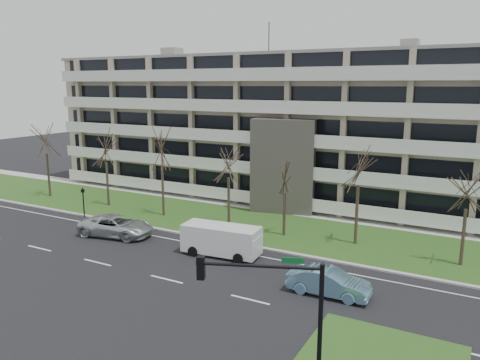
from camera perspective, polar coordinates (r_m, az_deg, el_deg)
The scene contains 19 objects.
ground at distance 30.79m, azimuth -8.94°, elevation -11.88°, with size 160.00×160.00×0.00m, color black.
grass_verge at distance 41.17m, azimuth 2.16°, elevation -5.58°, with size 90.00×10.00×0.06m, color #28511B.
curb at distance 36.97m, azimuth -1.33°, elevation -7.56°, with size 90.00×0.35×0.12m, color #B2B2AD.
sidewalk at distance 45.96m, azimuth 5.22°, elevation -3.77°, with size 90.00×2.00×0.08m, color #B2B2AD.
grass_median at distance 23.87m, azimuth 17.21°, elevation -19.62°, with size 7.00×5.00×0.06m, color #28511B.
lane_edge_line at distance 35.77m, azimuth -2.54°, elevation -8.33°, with size 90.00×0.12×0.01m, color white.
apartment_building at distance 50.87m, azimuth 8.45°, elevation 6.33°, with size 60.50×15.10×18.75m.
silver_pickup at distance 39.65m, azimuth -14.85°, elevation -5.42°, with size 2.81×6.10×1.69m, color silver.
blue_sedan at distance 28.58m, azimuth 10.75°, elevation -12.11°, with size 1.69×4.86×1.60m, color #77ACCF.
white_van at distance 34.04m, azimuth -2.19°, elevation -7.04°, with size 5.85×2.75×2.20m.
traffic_signal at distance 18.79m, azimuth 4.66°, elevation -15.17°, with size 4.69×2.06×5.79m.
pedestrian_signal at distance 45.81m, azimuth -18.57°, elevation -2.15°, with size 0.30×0.26×2.79m.
tree_0 at distance 54.72m, azimuth -22.64°, elevation 4.92°, with size 4.28×4.28×8.56m.
tree_1 at distance 48.61m, azimuth -16.10°, elevation 4.13°, with size 4.01×4.01×8.02m.
tree_2 at distance 43.54m, azimuth -9.57°, elevation 4.18°, with size 4.29×4.29×8.59m.
tree_3 at distance 39.97m, azimuth -1.41°, elevation 2.65°, with size 3.84×3.84×7.68m.
tree_4 at distance 37.54m, azimuth 5.50°, elevation 0.48°, with size 3.21×3.21×6.42m.
tree_5 at distance 36.19m, azimuth 14.35°, elevation 2.15°, with size 4.16×4.16×8.32m.
tree_6 at distance 34.42m, azimuth 26.06°, elevation -0.73°, with size 3.57×3.57×7.14m.
Camera 1 is at (17.45, -22.24, 12.22)m, focal length 35.00 mm.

